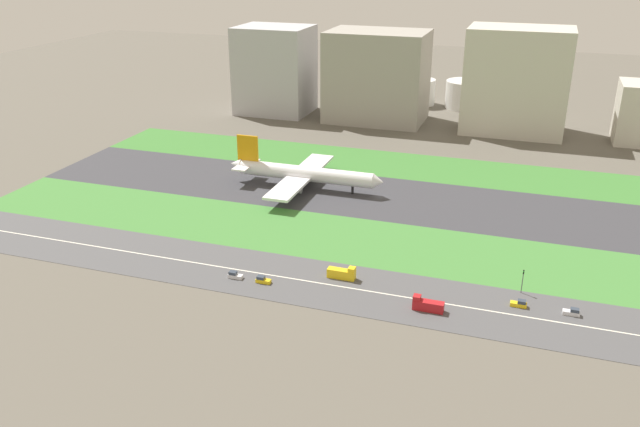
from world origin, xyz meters
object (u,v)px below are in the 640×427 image
at_px(airliner, 302,173).
at_px(truck_1, 342,273).
at_px(hangar_building, 377,77).
at_px(car_3, 572,312).
at_px(truck_0, 427,305).
at_px(car_2, 263,280).
at_px(fuel_tank_west, 419,92).
at_px(fuel_tank_centre, 466,94).
at_px(car_1, 235,275).
at_px(traffic_light, 523,280).
at_px(office_tower, 516,81).
at_px(terminal_building, 275,70).
at_px(car_0, 519,304).

relative_size(airliner, truck_1, 7.74).
bearing_deg(hangar_building, airliner, -90.99).
xyz_separation_m(car_3, truck_0, (-37.24, -10.00, 0.75)).
bearing_deg(truck_0, truck_1, -20.27).
xyz_separation_m(car_2, fuel_tank_west, (0.98, 237.00, 6.67)).
xyz_separation_m(fuel_tank_west, fuel_tank_centre, (28.36, 0.00, 0.42)).
bearing_deg(car_1, hangar_building, -88.41).
distance_m(truck_1, traffic_light, 51.49).
distance_m(truck_0, car_1, 57.38).
xyz_separation_m(truck_1, hangar_building, (-35.63, 182.00, 22.49)).
relative_size(truck_0, fuel_tank_west, 0.43).
bearing_deg(traffic_light, office_tower, 94.48).
xyz_separation_m(car_3, car_2, (-85.61, -10.00, 0.00)).
distance_m(airliner, car_3, 122.62).
height_order(airliner, terminal_building, terminal_building).
relative_size(truck_0, office_tower, 0.16).
distance_m(truck_1, office_tower, 187.40).
height_order(truck_0, terminal_building, terminal_building).
height_order(truck_1, traffic_light, traffic_light).
relative_size(car_3, fuel_tank_centre, 0.18).
bearing_deg(truck_1, office_tower, 78.46).
bearing_deg(airliner, car_1, -84.67).
distance_m(car_3, truck_1, 64.31).
relative_size(truck_1, traffic_light, 1.17).
height_order(car_2, truck_0, truck_0).
distance_m(car_0, terminal_building, 234.48).
relative_size(hangar_building, fuel_tank_west, 2.68).
relative_size(truck_1, car_2, 1.91).
xyz_separation_m(car_3, fuel_tank_west, (-84.63, 227.00, 6.67)).
xyz_separation_m(truck_1, fuel_tank_west, (-20.32, 227.00, 5.92)).
height_order(car_0, truck_0, truck_0).
relative_size(car_1, office_tower, 0.08).
bearing_deg(car_1, airliner, -84.67).
xyz_separation_m(traffic_light, fuel_tank_centre, (-42.75, 219.01, 3.72)).
bearing_deg(fuel_tank_west, office_tower, -38.06).
height_order(truck_1, fuel_tank_west, fuel_tank_west).
distance_m(airliner, fuel_tank_west, 159.94).
bearing_deg(car_3, truck_1, -180.00).
distance_m(car_3, terminal_building, 243.20).
bearing_deg(car_2, car_1, 0.00).
distance_m(car_3, truck_0, 38.56).
bearing_deg(hangar_building, car_2, -85.73).
height_order(car_0, car_1, same).
xyz_separation_m(car_0, traffic_light, (0.13, 7.99, 3.37)).
relative_size(car_1, terminal_building, 0.09).
xyz_separation_m(car_1, traffic_light, (81.11, 17.99, 3.37)).
xyz_separation_m(truck_1, traffic_light, (50.80, 7.99, 2.62)).
bearing_deg(terminal_building, car_3, -48.75).
xyz_separation_m(airliner, traffic_light, (88.38, -60.01, -1.94)).
relative_size(airliner, fuel_tank_west, 3.31).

